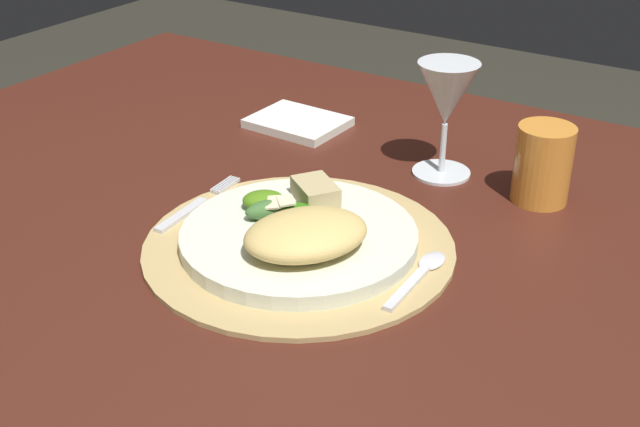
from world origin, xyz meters
name	(u,v)px	position (x,y,z in m)	size (l,w,h in m)	color
dining_table	(321,302)	(0.00, 0.00, 0.61)	(1.40, 1.02, 0.71)	#461D14
placemat	(295,245)	(0.00, -0.04, 0.71)	(0.34, 0.34, 0.01)	tan
dinner_plate	(295,236)	(0.00, -0.04, 0.72)	(0.26, 0.26, 0.02)	silver
pasta_serving	(306,234)	(0.03, -0.07, 0.75)	(0.13, 0.10, 0.04)	#DDBB6A
salad_greens	(276,206)	(-0.04, -0.03, 0.74)	(0.10, 0.07, 0.02)	#455E37
bread_piece	(315,192)	(-0.02, 0.02, 0.74)	(0.06, 0.04, 0.02)	tan
fork	(195,206)	(-0.15, -0.04, 0.71)	(0.02, 0.16, 0.00)	silver
spoon	(424,270)	(0.14, -0.02, 0.71)	(0.02, 0.13, 0.01)	silver
napkin	(298,122)	(-0.20, 0.25, 0.71)	(0.13, 0.10, 0.01)	white
wine_glass	(447,98)	(0.05, 0.21, 0.81)	(0.08, 0.08, 0.15)	silver
amber_tumbler	(543,164)	(0.18, 0.21, 0.75)	(0.07, 0.07, 0.10)	orange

